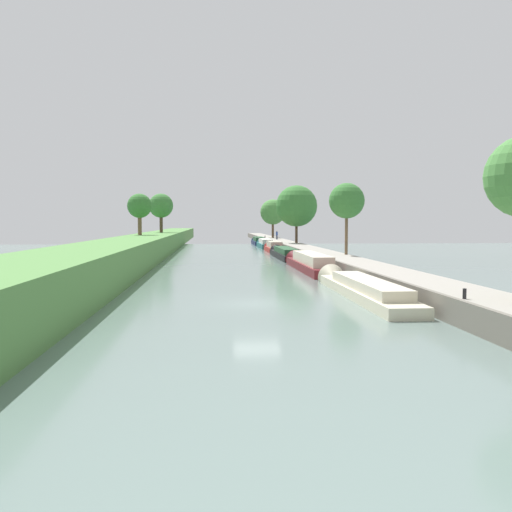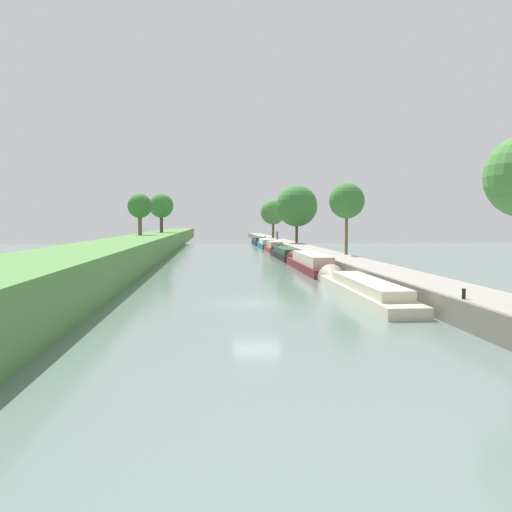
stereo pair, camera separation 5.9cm
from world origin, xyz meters
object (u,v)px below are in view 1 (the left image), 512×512
narrowboat_red (273,247)px  narrowboat_teal (265,244)px  narrowboat_maroon (309,263)px  narrowboat_cream (360,288)px  narrowboat_navy (258,241)px  narrowboat_black (284,253)px  mooring_bollard_far (265,237)px  mooring_bollard_near (465,294)px  person_walking (277,235)px

narrowboat_red → narrowboat_teal: (-0.07, 12.88, -0.00)m
narrowboat_maroon → narrowboat_teal: (0.06, 43.52, -0.02)m
narrowboat_cream → narrowboat_red: size_ratio=1.58×
narrowboat_red → narrowboat_navy: 25.89m
narrowboat_black → narrowboat_teal: bearing=89.7°
narrowboat_red → mooring_bollard_far: mooring_bollard_far is taller
narrowboat_teal → mooring_bollard_near: bearing=-88.5°
narrowboat_teal → narrowboat_navy: narrowboat_teal is taller
narrowboat_cream → mooring_bollard_near: size_ratio=36.60×
narrowboat_navy → narrowboat_red: bearing=-89.7°
narrowboat_red → narrowboat_teal: narrowboat_red is taller
mooring_bollard_near → mooring_bollard_far: 89.28m
narrowboat_teal → narrowboat_navy: 13.01m
narrowboat_cream → narrowboat_black: size_ratio=1.02×
narrowboat_red → narrowboat_cream: bearing=-90.2°
narrowboat_black → narrowboat_navy: size_ratio=1.32×
narrowboat_teal → narrowboat_navy: size_ratio=1.02×
narrowboat_maroon → narrowboat_black: bearing=90.3°
narrowboat_black → person_walking: bearing=84.7°
narrowboat_red → mooring_bollard_near: bearing=-88.2°
narrowboat_black → mooring_bollard_far: (1.99, 45.38, 0.80)m
narrowboat_maroon → narrowboat_red: (0.13, 30.64, -0.02)m
narrowboat_maroon → narrowboat_black: size_ratio=1.05×
narrowboat_cream → mooring_bollard_near: mooring_bollard_near is taller
narrowboat_black → narrowboat_maroon: bearing=-89.7°
narrowboat_cream → mooring_bollard_far: 79.76m
narrowboat_teal → mooring_bollard_near: size_ratio=27.53×
mooring_bollard_far → narrowboat_black: bearing=-92.5°
narrowboat_black → mooring_bollard_near: bearing=-87.4°
narrowboat_black → mooring_bollard_far: bearing=87.5°
narrowboat_maroon → mooring_bollard_near: 27.16m
narrowboat_red → person_walking: (3.03, 21.47, 1.37)m
narrowboat_red → person_walking: person_walking is taller
narrowboat_teal → person_walking: size_ratio=7.46×
narrowboat_navy → mooring_bollard_near: bearing=-88.7°
narrowboat_cream → narrowboat_teal: narrowboat_teal is taller
narrowboat_maroon → mooring_bollard_far: narrowboat_maroon is taller
narrowboat_black → narrowboat_navy: (0.10, 39.70, 0.06)m
person_walking → mooring_bollard_near: (-1.26, -79.19, -0.65)m
narrowboat_teal → person_walking: bearing=70.2°
mooring_bollard_far → person_walking: bearing=-82.9°
narrowboat_maroon → narrowboat_teal: size_ratio=1.37×
narrowboat_maroon → narrowboat_teal: 43.52m
narrowboat_teal → narrowboat_navy: (-0.06, 13.01, -0.02)m
narrowboat_teal → narrowboat_red: bearing=-89.7°
narrowboat_navy → mooring_bollard_far: bearing=71.6°
mooring_bollard_far → narrowboat_teal: bearing=-95.6°
narrowboat_red → mooring_bollard_near: mooring_bollard_near is taller
narrowboat_navy → narrowboat_maroon: bearing=-90.0°
narrowboat_red → narrowboat_navy: size_ratio=0.86×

